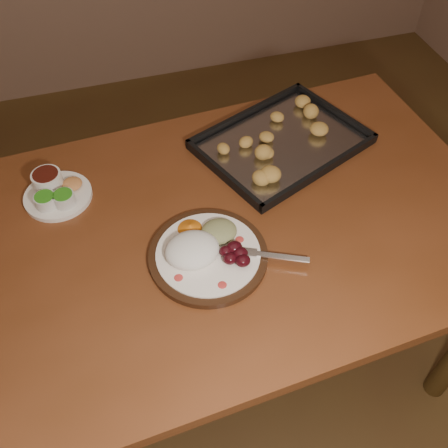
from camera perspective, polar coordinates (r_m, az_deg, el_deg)
name	(u,v)px	position (r m, az deg, el deg)	size (l,w,h in m)	color
ground	(207,401)	(1.84, -1.99, -19.56)	(4.00, 4.00, 0.00)	brown
dining_table	(214,248)	(1.35, -1.17, -2.77)	(1.55, 0.99, 0.75)	brown
dinner_plate	(206,251)	(1.19, -2.10, -3.10)	(0.37, 0.29, 0.07)	black
condiment_saucer	(55,191)	(1.39, -18.75, 3.55)	(0.18, 0.18, 0.06)	white
baking_tray	(282,142)	(1.49, 6.59, 9.34)	(0.55, 0.48, 0.05)	black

